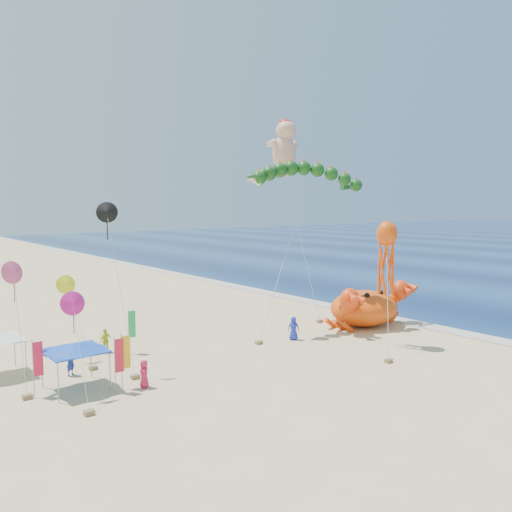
{
  "coord_description": "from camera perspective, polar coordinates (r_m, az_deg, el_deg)",
  "views": [
    {
      "loc": [
        -26.32,
        -27.75,
        10.39
      ],
      "look_at": [
        -2.0,
        2.0,
        6.5
      ],
      "focal_mm": 35.0,
      "sensor_mm": 36.0,
      "label": 1
    }
  ],
  "objects": [
    {
      "name": "cherub_kite",
      "position": [
        46.81,
        3.3,
        12.36
      ],
      "size": [
        2.38,
        5.32,
        18.24
      ],
      "color": "#E7A58D",
      "rests_on": "ground"
    },
    {
      "name": "foam_strip",
      "position": [
        48.44,
        14.58,
        -6.79
      ],
      "size": [
        320.0,
        320.0,
        0.0
      ],
      "primitive_type": "plane",
      "color": "silver",
      "rests_on": "ground"
    },
    {
      "name": "canopy_blue",
      "position": [
        30.32,
        -20.0,
        -9.77
      ],
      "size": [
        3.39,
        3.39,
        2.71
      ],
      "color": "gray",
      "rests_on": "ground"
    },
    {
      "name": "feather_flags",
      "position": [
        31.3,
        -16.83,
        -10.0
      ],
      "size": [
        8.03,
        6.45,
        3.2
      ],
      "color": "gray",
      "rests_on": "ground"
    },
    {
      "name": "crab_inflatable",
      "position": [
        44.45,
        12.38,
        -5.67
      ],
      "size": [
        8.66,
        5.34,
        3.79
      ],
      "color": "#E7490C",
      "rests_on": "ground"
    },
    {
      "name": "ground",
      "position": [
        39.63,
        4.13,
        -9.43
      ],
      "size": [
        320.0,
        320.0,
        0.0
      ],
      "primitive_type": "plane",
      "color": "#D1B784",
      "rests_on": "ground"
    },
    {
      "name": "beachgoers",
      "position": [
        34.21,
        -15.2,
        -10.56
      ],
      "size": [
        21.78,
        8.84,
        1.83
      ],
      "color": "#C9D325",
      "rests_on": "ground"
    },
    {
      "name": "octopus_kite",
      "position": [
        37.93,
        14.69,
        0.41
      ],
      "size": [
        4.4,
        3.72,
        9.27
      ],
      "color": "#EA490C",
      "rests_on": "ground"
    },
    {
      "name": "dragon_kite",
      "position": [
        42.02,
        5.68,
        8.74
      ],
      "size": [
        11.77,
        4.49,
        13.76
      ],
      "color": "#113F12",
      "rests_on": "ground"
    },
    {
      "name": "small_kites",
      "position": [
        31.41,
        -20.59,
        -2.48
      ],
      "size": [
        6.69,
        10.36,
        10.67
      ],
      "color": "#C41582",
      "rests_on": "ground"
    }
  ]
}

